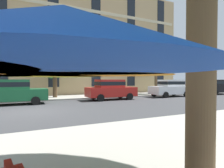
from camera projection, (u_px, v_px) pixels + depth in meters
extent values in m
plane|color=#38383A|center=(31.00, 112.00, 9.89)|extent=(120.00, 120.00, 0.00)
cube|color=#9E998E|center=(29.00, 99.00, 16.04)|extent=(56.00, 3.60, 0.12)
cube|color=tan|center=(28.00, 44.00, 23.31)|extent=(37.77, 12.00, 12.80)
cube|color=beige|center=(29.00, 65.00, 17.92)|extent=(37.01, 0.08, 0.36)
cube|color=beige|center=(29.00, 33.00, 17.85)|extent=(37.01, 0.08, 0.36)
cube|color=beige|center=(28.00, 0.00, 17.78)|extent=(37.01, 0.08, 0.36)
cube|color=black|center=(1.00, 26.00, 16.84)|extent=(1.10, 0.06, 11.60)
cube|color=black|center=(53.00, 32.00, 18.85)|extent=(1.10, 0.06, 11.60)
cube|color=black|center=(96.00, 36.00, 20.87)|extent=(1.10, 0.06, 11.60)
cube|color=black|center=(131.00, 40.00, 22.88)|extent=(1.10, 0.06, 11.60)
cube|color=black|center=(161.00, 43.00, 24.89)|extent=(1.10, 0.06, 11.60)
cube|color=#195933|center=(14.00, 95.00, 12.79)|extent=(4.40, 1.76, 0.80)
cube|color=#195933|center=(12.00, 84.00, 12.71)|extent=(2.30, 1.55, 0.68)
cube|color=black|center=(12.00, 84.00, 12.71)|extent=(2.32, 1.57, 0.32)
cylinder|color=black|center=(35.00, 98.00, 14.17)|extent=(0.60, 0.22, 0.60)
cylinder|color=black|center=(36.00, 101.00, 12.58)|extent=(0.60, 0.22, 0.60)
cube|color=#B21E19|center=(111.00, 92.00, 16.02)|extent=(4.40, 1.76, 0.80)
cube|color=#B21E19|center=(110.00, 83.00, 15.94)|extent=(2.30, 1.55, 0.68)
cube|color=black|center=(110.00, 83.00, 15.94)|extent=(2.32, 1.57, 0.32)
cylinder|color=black|center=(120.00, 95.00, 17.40)|extent=(0.60, 0.22, 0.60)
cylinder|color=black|center=(130.00, 96.00, 15.81)|extent=(0.60, 0.22, 0.60)
cylinder|color=black|center=(93.00, 96.00, 16.24)|extent=(0.60, 0.22, 0.60)
cylinder|color=black|center=(101.00, 98.00, 14.65)|extent=(0.60, 0.22, 0.60)
cube|color=silver|center=(170.00, 90.00, 18.90)|extent=(4.40, 1.76, 0.80)
cube|color=silver|center=(171.00, 83.00, 18.95)|extent=(2.30, 1.55, 0.68)
cube|color=black|center=(171.00, 83.00, 18.95)|extent=(2.32, 1.57, 0.32)
cylinder|color=black|center=(166.00, 95.00, 17.54)|extent=(0.60, 0.22, 0.60)
cylinder|color=black|center=(154.00, 94.00, 19.13)|extent=(0.60, 0.22, 0.60)
cylinder|color=black|center=(186.00, 94.00, 18.70)|extent=(0.60, 0.22, 0.60)
cylinder|color=black|center=(174.00, 93.00, 20.29)|extent=(0.60, 0.22, 0.60)
cube|color=black|center=(216.00, 89.00, 22.04)|extent=(4.40, 1.76, 0.80)
cube|color=black|center=(217.00, 82.00, 22.09)|extent=(2.30, 1.55, 0.68)
cube|color=black|center=(217.00, 82.00, 22.09)|extent=(2.32, 1.57, 0.32)
cylinder|color=black|center=(216.00, 93.00, 20.67)|extent=(0.60, 0.22, 0.60)
cylinder|color=black|center=(202.00, 92.00, 22.27)|extent=(0.60, 0.22, 0.60)
cylinder|color=black|center=(217.00, 91.00, 23.43)|extent=(0.60, 0.22, 0.60)
cylinder|color=#4C3823|center=(55.00, 86.00, 16.97)|extent=(0.40, 0.40, 2.38)
sphere|color=#236023|center=(56.00, 62.00, 17.18)|extent=(2.54, 2.54, 2.54)
sphere|color=#236023|center=(53.00, 65.00, 17.22)|extent=(2.52, 2.52, 2.52)
sphere|color=#236023|center=(51.00, 63.00, 16.70)|extent=(1.93, 1.93, 1.93)
sphere|color=#236023|center=(57.00, 67.00, 17.13)|extent=(1.57, 1.57, 1.57)
cylinder|color=brown|center=(156.00, 83.00, 21.63)|extent=(0.33, 0.33, 2.75)
sphere|color=#2D702D|center=(157.00, 64.00, 21.61)|extent=(2.05, 2.05, 2.05)
sphere|color=#2D702D|center=(155.00, 59.00, 21.58)|extent=(2.07, 2.07, 2.07)
cone|color=orange|center=(94.00, 58.00, 1.90)|extent=(1.62, 1.62, 0.36)
cone|color=yellow|center=(42.00, 63.00, 2.42)|extent=(1.62, 1.62, 0.36)
cone|color=blue|center=(63.00, 38.00, 0.98)|extent=(1.62, 1.62, 0.36)
cylinder|color=brown|center=(201.00, 49.00, 2.90)|extent=(0.45, 0.45, 4.49)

